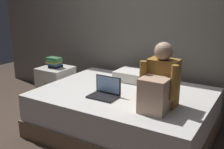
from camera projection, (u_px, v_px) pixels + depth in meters
The scene contains 8 objects.
ground_plane at pixel (97, 138), 3.17m from camera, with size 8.00×8.00×0.00m, color #47382D.
wall_back at pixel (144, 15), 3.78m from camera, with size 5.60×0.10×2.70m, color slate.
bed at pixel (124, 112), 3.24m from camera, with size 2.00×1.50×0.52m.
nightstand at pixel (56, 86), 4.07m from camera, with size 0.44×0.46×0.59m.
person_sitting at pixel (160, 84), 2.65m from camera, with size 0.39×0.44×0.66m.
laptop at pixel (105, 92), 3.00m from camera, with size 0.32×0.23×0.22m.
pillow at pixel (137, 76), 3.55m from camera, with size 0.56×0.36×0.13m, color silver.
book_stack at pixel (54, 62), 3.97m from camera, with size 0.21×0.17×0.15m.
Camera 1 is at (1.62, -2.34, 1.59)m, focal length 43.25 mm.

